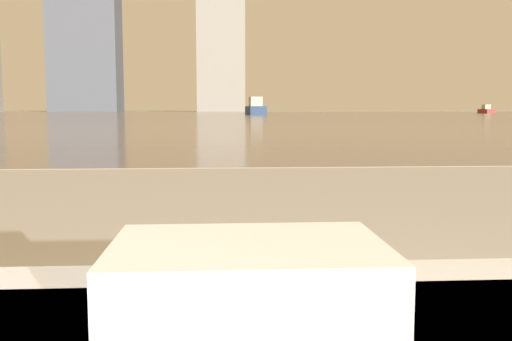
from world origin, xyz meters
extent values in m
cube|color=silver|center=(-0.09, 0.76, 0.52)|extent=(0.29, 0.20, 0.04)
cube|color=silver|center=(-0.09, 0.76, 0.56)|extent=(0.29, 0.20, 0.04)
cube|color=gray|center=(0.00, 62.00, 0.01)|extent=(180.00, 110.00, 0.01)
cube|color=navy|center=(3.94, 63.75, 0.47)|extent=(2.13, 5.33, 0.91)
cube|color=#B2A893|center=(3.94, 63.75, 1.45)|extent=(1.43, 2.04, 1.05)
cube|color=maroon|center=(37.08, 77.81, 0.29)|extent=(1.22, 3.26, 0.56)
cube|color=#B2A893|center=(37.08, 77.81, 0.90)|extent=(0.85, 1.24, 0.64)
camera|label=1|loc=(-0.12, 0.17, 0.72)|focal=40.00mm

